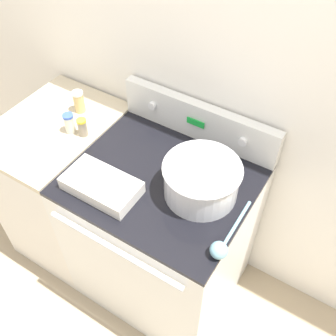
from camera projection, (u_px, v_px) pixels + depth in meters
name	position (u px, v px, depth m)	size (l,w,h in m)	color
ground_plane	(131.00, 326.00, 2.21)	(12.00, 12.00, 0.00)	tan
kitchen_wall	(208.00, 72.00, 1.71)	(8.00, 0.05, 2.50)	silver
stove_range	(163.00, 236.00, 2.07)	(0.80, 0.73, 0.92)	silver
control_panel	(199.00, 121.00, 1.84)	(0.80, 0.07, 0.19)	silver
side_counter	(68.00, 185.00, 2.30)	(0.52, 0.70, 0.93)	silver
mixing_bowl	(202.00, 179.00, 1.61)	(0.33, 0.33, 0.16)	silver
casserole_dish	(101.00, 185.00, 1.66)	(0.33, 0.18, 0.06)	silver
ladle	(221.00, 247.00, 1.46)	(0.07, 0.32, 0.07)	#7AB2C6
spice_jar_yellow_cap	(83.00, 127.00, 1.87)	(0.05, 0.05, 0.09)	gray
spice_jar_blue_cap	(69.00, 123.00, 1.88)	(0.05, 0.05, 0.10)	beige
spice_jar_white_cap	(79.00, 102.00, 1.99)	(0.06, 0.06, 0.12)	tan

